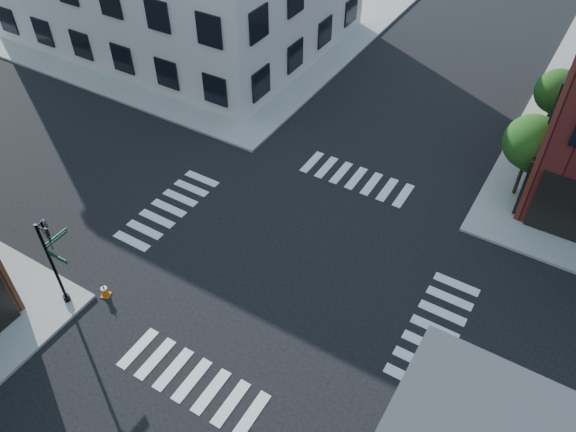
# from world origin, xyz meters

# --- Properties ---
(ground) EXTENTS (120.00, 120.00, 0.00)m
(ground) POSITION_xyz_m (0.00, 0.00, 0.00)
(ground) COLOR black
(ground) RESTS_ON ground
(sidewalk_nw) EXTENTS (30.00, 30.00, 0.15)m
(sidewalk_nw) POSITION_xyz_m (-21.00, 21.00, 0.07)
(sidewalk_nw) COLOR gray
(sidewalk_nw) RESTS_ON ground
(tree_near) EXTENTS (2.69, 2.69, 4.49)m
(tree_near) POSITION_xyz_m (7.56, 9.98, 3.16)
(tree_near) COLOR black
(tree_near) RESTS_ON ground
(tree_far) EXTENTS (2.43, 2.43, 4.07)m
(tree_far) POSITION_xyz_m (7.56, 15.98, 2.87)
(tree_far) COLOR black
(tree_far) RESTS_ON ground
(signal_pole) EXTENTS (1.29, 1.24, 4.60)m
(signal_pole) POSITION_xyz_m (-6.72, -6.68, 2.86)
(signal_pole) COLOR black
(signal_pole) RESTS_ON ground
(traffic_cone) EXTENTS (0.49, 0.49, 0.69)m
(traffic_cone) POSITION_xyz_m (-5.70, -5.70, 0.33)
(traffic_cone) COLOR #CA5E09
(traffic_cone) RESTS_ON ground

